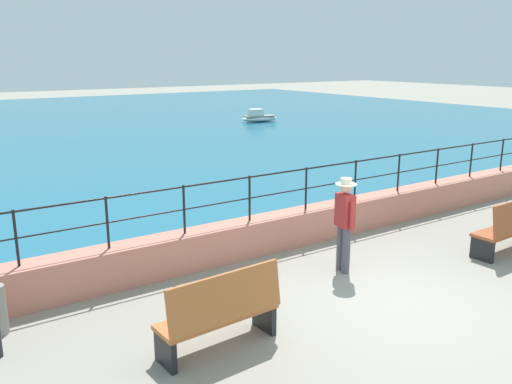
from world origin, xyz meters
The scene contains 8 objects.
ground_plane centered at (0.00, 0.00, 0.00)m, with size 120.00×120.00×0.00m, color gray.
promenade_wall centered at (0.00, 3.20, 0.35)m, with size 20.00×0.56×0.70m, color tan.
railing centered at (0.00, 3.20, 1.31)m, with size 18.44×0.04×0.90m.
lake_water centered at (0.00, 25.84, 0.03)m, with size 64.00×44.32×0.06m, color #236B89.
bench_main centered at (-3.00, 0.39, 0.56)m, with size 1.73×0.65×1.13m.
bench_far centered at (3.61, 0.33, 0.56)m, with size 1.72×0.61×1.13m.
person_walking centered at (0.22, 1.51, 0.98)m, with size 0.38×0.56×1.75m.
boat_4 centered at (11.78, 21.20, 0.33)m, with size 2.41×1.24×0.76m.
Camera 1 is at (-6.22, -5.21, 3.83)m, focal length 37.50 mm.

